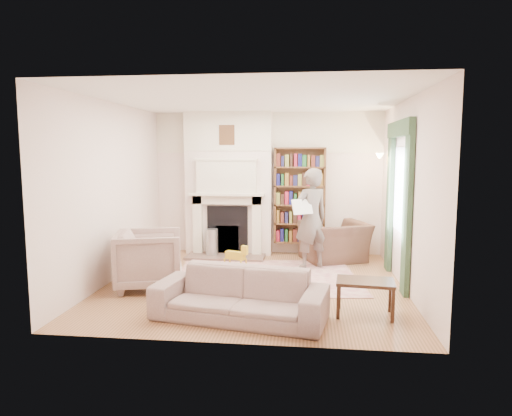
# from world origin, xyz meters

# --- Properties ---
(floor) EXTENTS (4.50, 4.50, 0.00)m
(floor) POSITION_xyz_m (0.00, 0.00, 0.00)
(floor) COLOR brown
(floor) RESTS_ON ground
(ceiling) EXTENTS (4.50, 4.50, 0.00)m
(ceiling) POSITION_xyz_m (0.00, 0.00, 2.80)
(ceiling) COLOR white
(ceiling) RESTS_ON wall_back
(wall_back) EXTENTS (4.50, 0.00, 4.50)m
(wall_back) POSITION_xyz_m (0.00, 2.25, 1.40)
(wall_back) COLOR white
(wall_back) RESTS_ON floor
(wall_front) EXTENTS (4.50, 0.00, 4.50)m
(wall_front) POSITION_xyz_m (0.00, -2.25, 1.40)
(wall_front) COLOR white
(wall_front) RESTS_ON floor
(wall_left) EXTENTS (0.00, 4.50, 4.50)m
(wall_left) POSITION_xyz_m (-2.25, 0.00, 1.40)
(wall_left) COLOR white
(wall_left) RESTS_ON floor
(wall_right) EXTENTS (0.00, 4.50, 4.50)m
(wall_right) POSITION_xyz_m (2.25, 0.00, 1.40)
(wall_right) COLOR white
(wall_right) RESTS_ON floor
(fireplace) EXTENTS (1.70, 0.58, 2.80)m
(fireplace) POSITION_xyz_m (-0.75, 2.05, 1.39)
(fireplace) COLOR white
(fireplace) RESTS_ON floor
(bookcase) EXTENTS (1.00, 0.24, 1.85)m
(bookcase) POSITION_xyz_m (0.65, 2.12, 1.18)
(bookcase) COLOR brown
(bookcase) RESTS_ON floor
(window) EXTENTS (0.02, 0.90, 1.30)m
(window) POSITION_xyz_m (2.23, 0.40, 1.45)
(window) COLOR silver
(window) RESTS_ON wall_right
(curtain_left) EXTENTS (0.07, 0.32, 2.40)m
(curtain_left) POSITION_xyz_m (2.20, -0.30, 1.20)
(curtain_left) COLOR #2B432C
(curtain_left) RESTS_ON floor
(curtain_right) EXTENTS (0.07, 0.32, 2.40)m
(curtain_right) POSITION_xyz_m (2.20, 1.10, 1.20)
(curtain_right) COLOR #2B432C
(curtain_right) RESTS_ON floor
(pelmet) EXTENTS (0.09, 1.70, 0.24)m
(pelmet) POSITION_xyz_m (2.19, 0.40, 2.38)
(pelmet) COLOR #2B432C
(pelmet) RESTS_ON wall_right
(wall_sconce) EXTENTS (0.20, 0.24, 0.24)m
(wall_sconce) POSITION_xyz_m (2.03, 1.50, 1.90)
(wall_sconce) COLOR gold
(wall_sconce) RESTS_ON wall_right
(rug) EXTENTS (3.17, 2.59, 0.01)m
(rug) POSITION_xyz_m (0.16, 0.37, 0.01)
(rug) COLOR beige
(rug) RESTS_ON floor
(armchair_reading) EXTENTS (1.42, 1.34, 0.73)m
(armchair_reading) POSITION_xyz_m (1.32, 1.65, 0.36)
(armchair_reading) COLOR #442C24
(armchair_reading) RESTS_ON floor
(armchair_left) EXTENTS (1.17, 1.16, 0.87)m
(armchair_left) POSITION_xyz_m (-1.53, -0.39, 0.44)
(armchair_left) COLOR #B6AB96
(armchair_left) RESTS_ON floor
(sofa) EXTENTS (2.20, 1.17, 0.61)m
(sofa) POSITION_xyz_m (0.00, -1.53, 0.30)
(sofa) COLOR #B3A194
(sofa) RESTS_ON floor
(man_reading) EXTENTS (0.76, 0.70, 1.75)m
(man_reading) POSITION_xyz_m (0.87, 1.05, 0.88)
(man_reading) COLOR #61554E
(man_reading) RESTS_ON floor
(newspaper) EXTENTS (0.37, 0.29, 0.25)m
(newspaper) POSITION_xyz_m (0.72, 0.85, 1.11)
(newspaper) COLOR white
(newspaper) RESTS_ON man_reading
(coffee_table) EXTENTS (0.74, 0.51, 0.45)m
(coffee_table) POSITION_xyz_m (1.53, -1.23, 0.23)
(coffee_table) COLOR #351C12
(coffee_table) RESTS_ON floor
(paraffin_heater) EXTENTS (0.25, 0.25, 0.55)m
(paraffin_heater) POSITION_xyz_m (-1.03, 1.69, 0.28)
(paraffin_heater) COLOR #AEB2B6
(paraffin_heater) RESTS_ON floor
(rocking_horse) EXTENTS (0.58, 0.40, 0.47)m
(rocking_horse) POSITION_xyz_m (-0.40, 0.62, 0.24)
(rocking_horse) COLOR gold
(rocking_horse) RESTS_ON rug
(board_game) EXTENTS (0.42, 0.42, 0.03)m
(board_game) POSITION_xyz_m (-0.41, 0.25, 0.03)
(board_game) COLOR #E7D951
(board_game) RESTS_ON rug
(game_box_lid) EXTENTS (0.27, 0.18, 0.04)m
(game_box_lid) POSITION_xyz_m (-0.88, 0.17, 0.04)
(game_box_lid) COLOR red
(game_box_lid) RESTS_ON rug
(comic_annuals) EXTENTS (0.55, 0.44, 0.02)m
(comic_annuals) POSITION_xyz_m (0.21, -0.47, 0.02)
(comic_annuals) COLOR red
(comic_annuals) RESTS_ON rug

